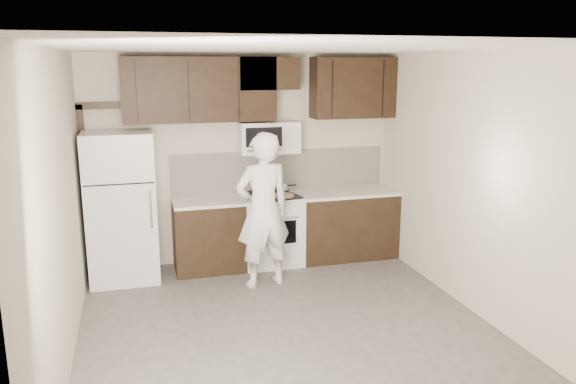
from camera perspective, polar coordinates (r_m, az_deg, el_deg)
name	(u,v)px	position (r m, az deg, el deg)	size (l,w,h in m)	color
floor	(289,331)	(5.68, 0.13, -13.93)	(4.50, 4.50, 0.00)	#494645
back_wall	(243,159)	(7.37, -4.63, 3.35)	(4.00, 4.00, 0.00)	#BBB19F
ceiling	(289,48)	(5.08, 0.14, 14.42)	(4.50, 4.50, 0.00)	white
counter_run	(293,228)	(7.41, 0.55, -3.65)	(2.95, 0.64, 0.91)	black
stove	(271,229)	(7.33, -1.73, -3.80)	(0.76, 0.66, 0.94)	silver
backsplash	(280,170)	(7.49, -0.83, 2.23)	(2.90, 0.02, 0.54)	silver
upper_cabinets	(260,87)	(7.14, -2.82, 10.60)	(3.48, 0.35, 0.78)	black
microwave	(268,137)	(7.20, -2.02, 5.57)	(0.76, 0.42, 0.40)	silver
refrigerator	(121,207)	(6.98, -16.57, -1.47)	(0.80, 0.76, 1.80)	silver
door_trim	(88,175)	(7.24, -19.64, 1.64)	(0.50, 0.08, 2.12)	black
saucepan	(282,187)	(7.39, -0.66, 0.46)	(0.29, 0.17, 0.16)	silver
baking_tray	(283,197)	(7.10, -0.51, -0.51)	(0.42, 0.31, 0.02)	black
pizza	(283,195)	(7.09, -0.51, -0.34)	(0.28, 0.28, 0.02)	tan
person	(263,210)	(6.49, -2.55, -1.88)	(0.66, 0.44, 1.82)	white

